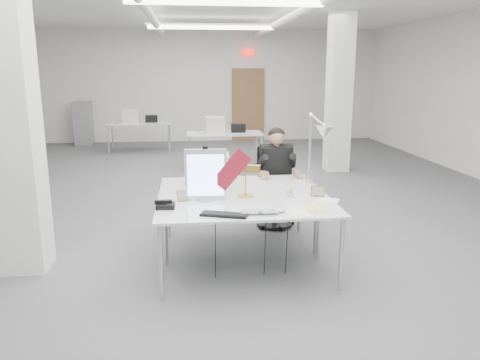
# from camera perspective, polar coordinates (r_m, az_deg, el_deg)

# --- Properties ---
(room_shell) EXTENTS (10.04, 14.04, 3.24)m
(room_shell) POSITION_cam_1_polar(r_m,az_deg,el_deg) (7.05, -1.44, 10.29)
(room_shell) COLOR #505052
(room_shell) RESTS_ON ground
(desk_main) EXTENTS (1.80, 0.90, 0.02)m
(desk_main) POSITION_cam_1_polar(r_m,az_deg,el_deg) (4.61, 0.97, -3.37)
(desk_main) COLOR silver
(desk_main) RESTS_ON room_shell
(desk_second) EXTENTS (1.80, 0.90, 0.02)m
(desk_second) POSITION_cam_1_polar(r_m,az_deg,el_deg) (5.47, -0.22, -0.68)
(desk_second) COLOR silver
(desk_second) RESTS_ON room_shell
(bg_desk_a) EXTENTS (1.60, 0.80, 0.02)m
(bg_desk_a) POSITION_cam_1_polar(r_m,az_deg,el_deg) (10.00, -1.88, 5.69)
(bg_desk_a) COLOR silver
(bg_desk_a) RESTS_ON room_shell
(bg_desk_b) EXTENTS (1.60, 0.80, 0.02)m
(bg_desk_b) POSITION_cam_1_polar(r_m,az_deg,el_deg) (12.21, -12.16, 6.79)
(bg_desk_b) COLOR silver
(bg_desk_b) RESTS_ON room_shell
(filing_cabinet) EXTENTS (0.45, 0.55, 1.20)m
(filing_cabinet) POSITION_cam_1_polar(r_m,az_deg,el_deg) (13.92, -18.57, 6.58)
(filing_cabinet) COLOR gray
(filing_cabinet) RESTS_ON room_shell
(office_chair) EXTENTS (0.62, 0.62, 1.19)m
(office_chair) POSITION_cam_1_polar(r_m,az_deg,el_deg) (6.23, 4.29, -0.41)
(office_chair) COLOR black
(office_chair) RESTS_ON room_shell
(seated_person) EXTENTS (0.52, 0.63, 0.90)m
(seated_person) POSITION_cam_1_polar(r_m,az_deg,el_deg) (6.11, 4.43, 2.28)
(seated_person) COLOR black
(seated_person) RESTS_ON office_chair
(monitor) EXTENTS (0.43, 0.06, 0.53)m
(monitor) POSITION_cam_1_polar(r_m,az_deg,el_deg) (4.78, -4.21, 0.64)
(monitor) COLOR silver
(monitor) RESTS_ON desk_main
(pennant) EXTENTS (0.41, 0.03, 0.44)m
(pennant) POSITION_cam_1_polar(r_m,az_deg,el_deg) (4.75, -1.01, 1.25)
(pennant) COLOR maroon
(pennant) RESTS_ON monitor
(keyboard) EXTENTS (0.46, 0.28, 0.02)m
(keyboard) POSITION_cam_1_polar(r_m,az_deg,el_deg) (4.31, -1.94, -4.24)
(keyboard) COLOR black
(keyboard) RESTS_ON desk_main
(laptop) EXTENTS (0.35, 0.24, 0.03)m
(laptop) POSITION_cam_1_polar(r_m,az_deg,el_deg) (4.33, 2.48, -4.13)
(laptop) COLOR #AFAFB4
(laptop) RESTS_ON desk_main
(mouse) EXTENTS (0.10, 0.07, 0.04)m
(mouse) POSITION_cam_1_polar(r_m,az_deg,el_deg) (4.42, 4.95, -3.74)
(mouse) COLOR #BABABF
(mouse) RESTS_ON desk_main
(bankers_lamp) EXTENTS (0.36, 0.22, 0.38)m
(bankers_lamp) POSITION_cam_1_polar(r_m,az_deg,el_deg) (4.91, 0.67, 0.10)
(bankers_lamp) COLOR #D18D41
(bankers_lamp) RESTS_ON desk_main
(desk_phone) EXTENTS (0.19, 0.17, 0.04)m
(desk_phone) POSITION_cam_1_polar(r_m,az_deg,el_deg) (4.60, -9.05, -3.12)
(desk_phone) COLOR black
(desk_phone) RESTS_ON desk_main
(picture_frame_left) EXTENTS (0.15, 0.09, 0.11)m
(picture_frame_left) POSITION_cam_1_polar(r_m,az_deg,el_deg) (4.81, -6.91, -1.91)
(picture_frame_left) COLOR #AD924A
(picture_frame_left) RESTS_ON desk_main
(picture_frame_right) EXTENTS (0.15, 0.08, 0.11)m
(picture_frame_right) POSITION_cam_1_polar(r_m,az_deg,el_deg) (5.01, 9.45, -1.35)
(picture_frame_right) COLOR #956740
(picture_frame_right) RESTS_ON desk_main
(desk_clock) EXTENTS (0.09, 0.06, 0.09)m
(desk_clock) POSITION_cam_1_polar(r_m,az_deg,el_deg) (4.98, 6.10, -1.44)
(desk_clock) COLOR silver
(desk_clock) RESTS_ON desk_main
(paper_stack_a) EXTENTS (0.19, 0.27, 0.01)m
(paper_stack_a) POSITION_cam_1_polar(r_m,az_deg,el_deg) (4.41, 7.31, -4.03)
(paper_stack_a) COLOR white
(paper_stack_a) RESTS_ON desk_main
(paper_stack_b) EXTENTS (0.23, 0.29, 0.01)m
(paper_stack_b) POSITION_cam_1_polar(r_m,az_deg,el_deg) (4.59, 9.01, -3.38)
(paper_stack_b) COLOR #DEC685
(paper_stack_b) RESTS_ON desk_main
(paper_stack_c) EXTENTS (0.26, 0.23, 0.01)m
(paper_stack_c) POSITION_cam_1_polar(r_m,az_deg,el_deg) (4.90, 10.68, -2.41)
(paper_stack_c) COLOR white
(paper_stack_c) RESTS_ON desk_main
(beige_monitor) EXTENTS (0.39, 0.37, 0.35)m
(beige_monitor) POSITION_cam_1_polar(r_m,az_deg,el_deg) (5.46, -3.31, 1.30)
(beige_monitor) COLOR #B8AB98
(beige_monitor) RESTS_ON desk_second
(architect_lamp) EXTENTS (0.29, 0.72, 0.90)m
(architect_lamp) POSITION_cam_1_polar(r_m,az_deg,el_deg) (5.32, 9.21, 3.82)
(architect_lamp) COLOR #B8B8BC
(architect_lamp) RESTS_ON desk_second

